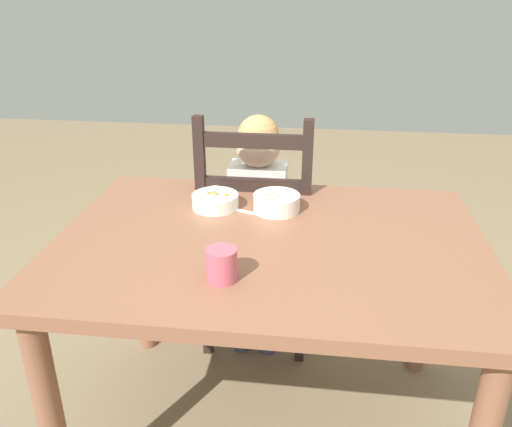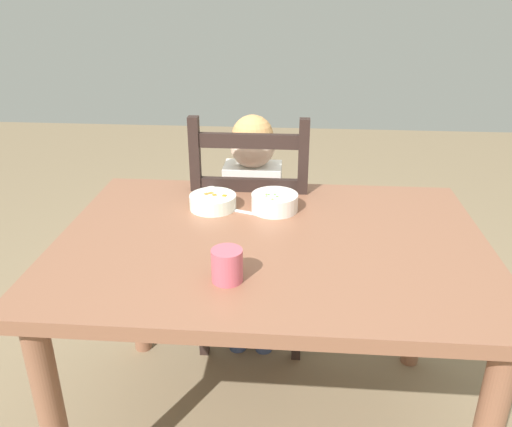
{
  "view_description": "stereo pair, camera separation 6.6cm",
  "coord_description": "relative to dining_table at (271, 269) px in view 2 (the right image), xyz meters",
  "views": [
    {
      "loc": [
        0.13,
        -1.36,
        1.43
      ],
      "look_at": [
        -0.05,
        0.06,
        0.78
      ],
      "focal_mm": 36.6,
      "sensor_mm": 36.0,
      "label": 1
    },
    {
      "loc": [
        0.06,
        -1.36,
        1.43
      ],
      "look_at": [
        -0.05,
        0.06,
        0.78
      ],
      "focal_mm": 36.6,
      "sensor_mm": 36.0,
      "label": 2
    }
  ],
  "objects": [
    {
      "name": "spoon",
      "position": [
        -0.13,
        0.19,
        0.11
      ],
      "size": [
        0.14,
        0.07,
        0.01
      ],
      "color": "silver",
      "rests_on": "dining_table"
    },
    {
      "name": "drinking_cup",
      "position": [
        -0.1,
        -0.24,
        0.15
      ],
      "size": [
        0.08,
        0.08,
        0.09
      ],
      "primitive_type": "cylinder",
      "color": "#D0596B",
      "rests_on": "dining_table"
    },
    {
      "name": "bowl_of_peas",
      "position": [
        0.0,
        0.2,
        0.13
      ],
      "size": [
        0.15,
        0.15,
        0.06
      ],
      "color": "white",
      "rests_on": "dining_table"
    },
    {
      "name": "dining_chair",
      "position": [
        -0.1,
        0.5,
        -0.16
      ],
      "size": [
        0.42,
        0.42,
        1.0
      ],
      "color": "#2D1F1B",
      "rests_on": "ground"
    },
    {
      "name": "child_figure",
      "position": [
        -0.1,
        0.5,
        0.01
      ],
      "size": [
        0.32,
        0.31,
        0.97
      ],
      "color": "white",
      "rests_on": "ground"
    },
    {
      "name": "dining_table",
      "position": [
        0.0,
        0.0,
        0.0
      ],
      "size": [
        1.26,
        0.91,
        0.73
      ],
      "color": "#8C5A41",
      "rests_on": "ground"
    },
    {
      "name": "bowl_of_carrots",
      "position": [
        -0.2,
        0.2,
        0.13
      ],
      "size": [
        0.15,
        0.15,
        0.05
      ],
      "color": "white",
      "rests_on": "dining_table"
    },
    {
      "name": "ground_plane",
      "position": [
        0.0,
        0.0,
        -0.63
      ],
      "size": [
        8.0,
        8.0,
        0.0
      ],
      "primitive_type": "plane",
      "color": "#867254"
    }
  ]
}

